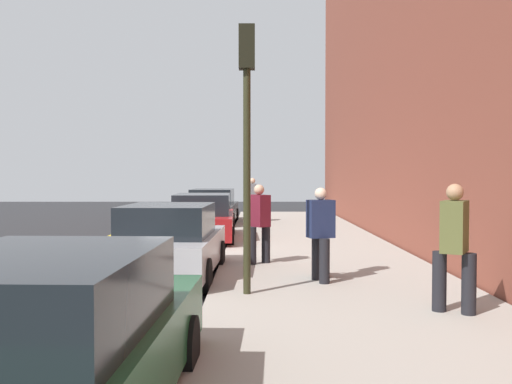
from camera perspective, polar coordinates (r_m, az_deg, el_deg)
name	(u,v)px	position (r m, az deg, el deg)	size (l,w,h in m)	color
ground_plane	(191,250)	(15.88, -6.52, -5.83)	(56.00, 56.00, 0.00)	#28282B
sidewalk	(310,248)	(15.84, 5.48, -5.57)	(28.00, 4.60, 0.15)	#A39E93
lane_stripe_centre	(75,250)	(16.55, -17.65, -5.58)	(28.00, 0.14, 0.01)	gold
parked_car_green	(48,347)	(4.84, -20.14, -14.40)	(4.62, 2.02, 1.51)	black
parked_car_silver	(169,243)	(11.32, -8.67, -5.05)	(4.21, 2.01, 1.51)	black
parked_car_red	(203,219)	(17.28, -5.34, -2.68)	(4.57, 2.01, 1.51)	black
parked_car_charcoal	(213,208)	(23.06, -4.34, -1.56)	(4.73, 1.97, 1.51)	black
pedestrian_grey_coat	(252,198)	(23.49, -0.36, -0.63)	(0.50, 0.59, 1.80)	black
pedestrian_navy_coat	(321,232)	(10.39, 6.50, -3.96)	(0.55, 0.52, 1.71)	black
pedestrian_burgundy_coat	(259,221)	(12.41, 0.31, -2.97)	(0.55, 0.51, 1.73)	black
pedestrian_olive_coat	(454,244)	(8.47, 19.27, -4.96)	(0.58, 0.55, 1.82)	black
traffic_light_pole	(247,113)	(9.29, -0.92, 7.91)	(0.35, 0.26, 4.35)	#2D2D19
rolling_suitcase	(320,264)	(10.92, 6.45, -7.19)	(0.34, 0.22, 0.85)	black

